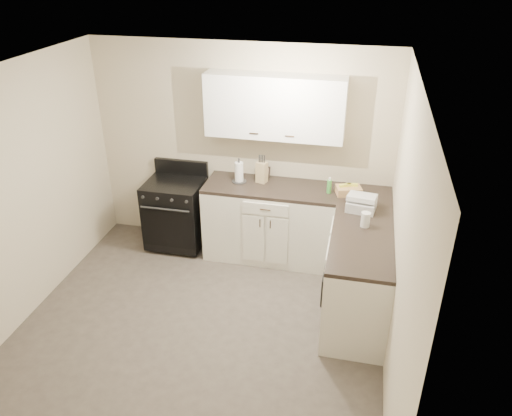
% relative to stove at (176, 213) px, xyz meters
% --- Properties ---
extents(floor, '(3.60, 3.60, 0.00)m').
position_rel_stove_xyz_m(floor, '(0.77, -1.48, -0.46)').
color(floor, '#473F38').
rests_on(floor, ground).
extents(ceiling, '(3.60, 3.60, 0.00)m').
position_rel_stove_xyz_m(ceiling, '(0.77, -1.48, 2.04)').
color(ceiling, white).
rests_on(ceiling, wall_back).
extents(wall_back, '(3.60, 0.00, 3.60)m').
position_rel_stove_xyz_m(wall_back, '(0.77, 0.32, 0.79)').
color(wall_back, beige).
rests_on(wall_back, ground).
extents(wall_right, '(0.00, 3.60, 3.60)m').
position_rel_stove_xyz_m(wall_right, '(2.57, -1.48, 0.79)').
color(wall_right, beige).
rests_on(wall_right, ground).
extents(wall_left, '(0.00, 3.60, 3.60)m').
position_rel_stove_xyz_m(wall_left, '(-1.03, -1.48, 0.79)').
color(wall_left, beige).
rests_on(wall_left, ground).
extents(wall_front, '(3.60, 0.00, 3.60)m').
position_rel_stove_xyz_m(wall_front, '(0.77, -3.28, 0.79)').
color(wall_front, beige).
rests_on(wall_front, ground).
extents(base_cabinets_back, '(1.55, 0.60, 0.90)m').
position_rel_stove_xyz_m(base_cabinets_back, '(1.20, 0.02, -0.01)').
color(base_cabinets_back, silver).
rests_on(base_cabinets_back, floor).
extents(base_cabinets_right, '(0.60, 1.90, 0.90)m').
position_rel_stove_xyz_m(base_cabinets_right, '(2.27, -0.63, -0.01)').
color(base_cabinets_right, silver).
rests_on(base_cabinets_right, floor).
extents(countertop_back, '(1.55, 0.60, 0.04)m').
position_rel_stove_xyz_m(countertop_back, '(1.20, 0.02, 0.46)').
color(countertop_back, black).
rests_on(countertop_back, base_cabinets_back).
extents(countertop_right, '(0.60, 1.90, 0.04)m').
position_rel_stove_xyz_m(countertop_right, '(2.27, -0.63, 0.46)').
color(countertop_right, black).
rests_on(countertop_right, base_cabinets_right).
extents(upper_cabinets, '(1.55, 0.30, 0.70)m').
position_rel_stove_xyz_m(upper_cabinets, '(1.20, 0.18, 1.38)').
color(upper_cabinets, white).
rests_on(upper_cabinets, wall_back).
extents(stove, '(0.69, 0.59, 0.83)m').
position_rel_stove_xyz_m(stove, '(0.00, 0.00, 0.00)').
color(stove, black).
rests_on(stove, floor).
extents(knife_block, '(0.14, 0.13, 0.25)m').
position_rel_stove_xyz_m(knife_block, '(1.07, 0.12, 0.60)').
color(knife_block, tan).
rests_on(knife_block, countertop_back).
extents(paper_towel, '(0.13, 0.13, 0.24)m').
position_rel_stove_xyz_m(paper_towel, '(0.80, 0.07, 0.60)').
color(paper_towel, white).
rests_on(paper_towel, countertop_back).
extents(soap_bottle, '(0.07, 0.07, 0.16)m').
position_rel_stove_xyz_m(soap_bottle, '(1.87, 0.00, 0.56)').
color(soap_bottle, green).
rests_on(soap_bottle, countertop_back).
extents(picture_frame, '(0.13, 0.08, 0.15)m').
position_rel_stove_xyz_m(picture_frame, '(1.08, 0.25, 0.56)').
color(picture_frame, black).
rests_on(picture_frame, countertop_back).
extents(wicker_basket, '(0.31, 0.25, 0.09)m').
position_rel_stove_xyz_m(wicker_basket, '(2.08, 0.01, 0.53)').
color(wicker_basket, tan).
rests_on(wicker_basket, countertop_right).
extents(countertop_grill, '(0.33, 0.31, 0.11)m').
position_rel_stove_xyz_m(countertop_grill, '(2.23, -0.32, 0.53)').
color(countertop_grill, silver).
rests_on(countertop_grill, countertop_right).
extents(glass_jar, '(0.11, 0.11, 0.15)m').
position_rel_stove_xyz_m(glass_jar, '(2.28, -0.68, 0.56)').
color(glass_jar, silver).
rests_on(glass_jar, countertop_right).
extents(oven_mitt_near, '(0.02, 0.17, 0.30)m').
position_rel_stove_xyz_m(oven_mitt_near, '(1.95, -1.17, 0.01)').
color(oven_mitt_near, black).
rests_on(oven_mitt_near, base_cabinets_right).
extents(oven_mitt_far, '(0.02, 0.14, 0.25)m').
position_rel_stove_xyz_m(oven_mitt_far, '(1.95, -0.93, 0.06)').
color(oven_mitt_far, black).
rests_on(oven_mitt_far, base_cabinets_right).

